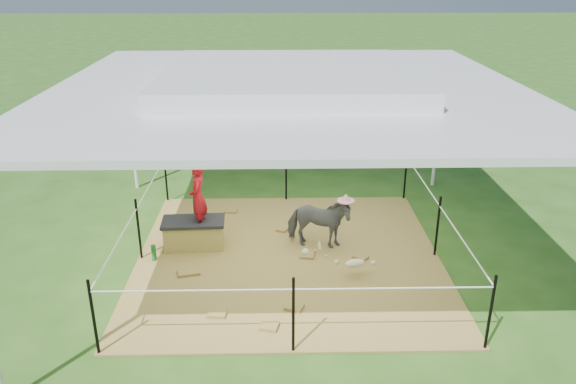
{
  "coord_description": "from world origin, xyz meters",
  "views": [
    {
      "loc": [
        -0.17,
        -7.59,
        4.21
      ],
      "look_at": [
        0.0,
        0.6,
        0.85
      ],
      "focal_mm": 35.0,
      "sensor_mm": 36.0,
      "label": 1
    }
  ],
  "objects_px": {
    "picnic_table_far": "(446,99)",
    "foal": "(355,262)",
    "pony": "(318,223)",
    "picnic_table_near": "(351,106)",
    "green_bottle": "(154,253)",
    "woman": "(198,191)",
    "trash_barrel": "(448,123)",
    "distant_person": "(384,100)",
    "straw_bale": "(194,235)"
  },
  "relations": [
    {
      "from": "green_bottle",
      "to": "foal",
      "type": "xyz_separation_m",
      "value": [
        2.97,
        -0.53,
        0.11
      ]
    },
    {
      "from": "pony",
      "to": "picnic_table_far",
      "type": "bearing_deg",
      "value": -16.5
    },
    {
      "from": "trash_barrel",
      "to": "distant_person",
      "type": "height_order",
      "value": "distant_person"
    },
    {
      "from": "straw_bale",
      "to": "foal",
      "type": "distance_m",
      "value": 2.61
    },
    {
      "from": "picnic_table_near",
      "to": "distant_person",
      "type": "distance_m",
      "value": 0.97
    },
    {
      "from": "trash_barrel",
      "to": "picnic_table_far",
      "type": "xyz_separation_m",
      "value": [
        0.84,
        3.12,
        -0.1
      ]
    },
    {
      "from": "woman",
      "to": "pony",
      "type": "bearing_deg",
      "value": 84.8
    },
    {
      "from": "woman",
      "to": "green_bottle",
      "type": "bearing_deg",
      "value": -58.27
    },
    {
      "from": "straw_bale",
      "to": "pony",
      "type": "height_order",
      "value": "pony"
    },
    {
      "from": "distant_person",
      "to": "pony",
      "type": "bearing_deg",
      "value": 55.77
    },
    {
      "from": "woman",
      "to": "foal",
      "type": "bearing_deg",
      "value": 64.13
    },
    {
      "from": "foal",
      "to": "green_bottle",
      "type": "bearing_deg",
      "value": 155.96
    },
    {
      "from": "pony",
      "to": "picnic_table_far",
      "type": "xyz_separation_m",
      "value": [
        4.53,
        8.86,
        -0.1
      ]
    },
    {
      "from": "picnic_table_far",
      "to": "foal",
      "type": "bearing_deg",
      "value": -97.32
    },
    {
      "from": "straw_bale",
      "to": "woman",
      "type": "distance_m",
      "value": 0.75
    },
    {
      "from": "picnic_table_near",
      "to": "picnic_table_far",
      "type": "height_order",
      "value": "picnic_table_near"
    },
    {
      "from": "trash_barrel",
      "to": "picnic_table_far",
      "type": "relative_size",
      "value": 0.53
    },
    {
      "from": "foal",
      "to": "trash_barrel",
      "type": "xyz_separation_m",
      "value": [
        3.23,
        6.66,
        0.18
      ]
    },
    {
      "from": "picnic_table_far",
      "to": "pony",
      "type": "bearing_deg",
      "value": -101.79
    },
    {
      "from": "picnic_table_far",
      "to": "distant_person",
      "type": "xyz_separation_m",
      "value": [
        -2.1,
        -1.07,
        0.23
      ]
    },
    {
      "from": "woman",
      "to": "green_bottle",
      "type": "height_order",
      "value": "woman"
    },
    {
      "from": "picnic_table_near",
      "to": "distant_person",
      "type": "xyz_separation_m",
      "value": [
        0.93,
        -0.16,
        0.2
      ]
    },
    {
      "from": "straw_bale",
      "to": "picnic_table_near",
      "type": "bearing_deg",
      "value": 66.35
    },
    {
      "from": "pony",
      "to": "picnic_table_near",
      "type": "xyz_separation_m",
      "value": [
        1.5,
        7.96,
        -0.07
      ]
    },
    {
      "from": "woman",
      "to": "foal",
      "type": "height_order",
      "value": "woman"
    },
    {
      "from": "green_bottle",
      "to": "trash_barrel",
      "type": "relative_size",
      "value": 0.28
    },
    {
      "from": "green_bottle",
      "to": "woman",
      "type": "bearing_deg",
      "value": 34.7
    },
    {
      "from": "woman",
      "to": "green_bottle",
      "type": "distance_m",
      "value": 1.14
    },
    {
      "from": "woman",
      "to": "trash_barrel",
      "type": "relative_size",
      "value": 1.21
    },
    {
      "from": "foal",
      "to": "picnic_table_near",
      "type": "height_order",
      "value": "picnic_table_near"
    },
    {
      "from": "trash_barrel",
      "to": "picnic_table_far",
      "type": "bearing_deg",
      "value": 74.96
    },
    {
      "from": "green_bottle",
      "to": "distant_person",
      "type": "xyz_separation_m",
      "value": [
        4.94,
        8.18,
        0.43
      ]
    },
    {
      "from": "green_bottle",
      "to": "trash_barrel",
      "type": "bearing_deg",
      "value": 44.67
    },
    {
      "from": "woman",
      "to": "picnic_table_near",
      "type": "distance_m",
      "value": 8.59
    },
    {
      "from": "trash_barrel",
      "to": "distant_person",
      "type": "bearing_deg",
      "value": 121.57
    },
    {
      "from": "pony",
      "to": "distant_person",
      "type": "bearing_deg",
      "value": -6.75
    },
    {
      "from": "straw_bale",
      "to": "pony",
      "type": "distance_m",
      "value": 1.97
    },
    {
      "from": "straw_bale",
      "to": "picnic_table_far",
      "type": "bearing_deg",
      "value": 53.6
    },
    {
      "from": "distant_person",
      "to": "straw_bale",
      "type": "bearing_deg",
      "value": 43.49
    },
    {
      "from": "picnic_table_near",
      "to": "distant_person",
      "type": "height_order",
      "value": "distant_person"
    },
    {
      "from": "straw_bale",
      "to": "trash_barrel",
      "type": "bearing_deg",
      "value": 45.15
    },
    {
      "from": "foal",
      "to": "straw_bale",
      "type": "bearing_deg",
      "value": 144.03
    },
    {
      "from": "woman",
      "to": "picnic_table_far",
      "type": "relative_size",
      "value": 0.64
    },
    {
      "from": "trash_barrel",
      "to": "pony",
      "type": "bearing_deg",
      "value": -122.69
    },
    {
      "from": "straw_bale",
      "to": "green_bottle",
      "type": "height_order",
      "value": "straw_bale"
    },
    {
      "from": "trash_barrel",
      "to": "distant_person",
      "type": "xyz_separation_m",
      "value": [
        -1.26,
        2.05,
        0.14
      ]
    },
    {
      "from": "trash_barrel",
      "to": "picnic_table_near",
      "type": "relative_size",
      "value": 0.48
    },
    {
      "from": "pony",
      "to": "green_bottle",
      "type": "bearing_deg",
      "value": 109.11
    },
    {
      "from": "foal",
      "to": "distant_person",
      "type": "bearing_deg",
      "value": 63.35
    },
    {
      "from": "picnic_table_far",
      "to": "distant_person",
      "type": "height_order",
      "value": "distant_person"
    }
  ]
}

